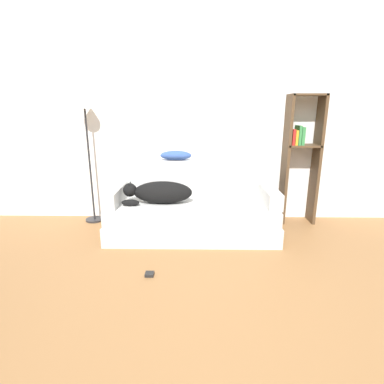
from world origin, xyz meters
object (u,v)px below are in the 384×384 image
Objects in this scene: throw_pillow at (176,155)px; floor_lamp at (86,120)px; couch at (192,218)px; power_adapter at (150,274)px; laptop at (218,203)px; bookshelf at (301,153)px; dog at (159,192)px.

floor_lamp is (-1.11, 0.05, 0.42)m from throw_pillow.
couch is 1.04m from power_adapter.
laptop is 0.83m from throw_pillow.
power_adapter is at bearing -55.34° from floor_lamp.
laptop reaches higher than power_adapter.
laptop is at bearing -12.20° from couch.
bookshelf is (1.57, 0.06, 0.03)m from throw_pillow.
dog is 2.04× the size of throw_pillow.
laptop is at bearing 53.22° from power_adapter.
throw_pillow is 4.97× the size of power_adapter.
laptop is 0.94× the size of throw_pillow.
dog is at bearing -26.04° from floor_lamp.
bookshelf is (1.36, 0.43, 0.72)m from couch.
floor_lamp is at bearing 124.66° from power_adapter.
throw_pillow is 1.58m from bookshelf.
laptop is 1.28m from bookshelf.
floor_lamp is 21.13× the size of power_adapter.
laptop is 1.18m from power_adapter.
bookshelf reaches higher than dog.
dog is 0.48× the size of floor_lamp.
floor_lamp is at bearing 166.97° from laptop.
couch is 1.17× the size of floor_lamp.
dog reaches higher than power_adapter.
laptop is (0.67, -0.02, -0.12)m from dog.
floor_lamp is at bearing 177.50° from throw_pillow.
bookshelf is at bearing 38.73° from power_adapter.
throw_pillow reaches higher than couch.
dog is 0.49× the size of bookshelf.
laptop is at bearing -16.56° from floor_lamp.
power_adapter is at bearing -96.86° from throw_pillow.
dog is (-0.38, -0.04, 0.33)m from couch.
floor_lamp is (-1.62, 0.48, 0.91)m from laptop.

